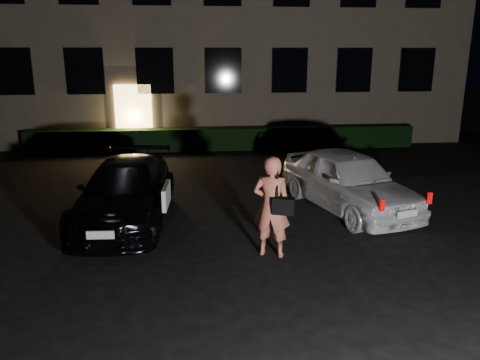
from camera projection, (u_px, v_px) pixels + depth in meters
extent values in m
plane|color=black|center=(267.00, 267.00, 8.33)|extent=(80.00, 80.00, 0.00)
cube|color=#FFC36E|center=(134.00, 117.00, 18.15)|extent=(1.40, 0.10, 2.50)
cube|color=black|center=(13.00, 72.00, 17.26)|extent=(1.40, 0.10, 1.70)
cube|color=black|center=(85.00, 71.00, 17.52)|extent=(1.40, 0.10, 1.70)
cube|color=black|center=(155.00, 71.00, 17.77)|extent=(1.40, 0.10, 1.70)
cube|color=black|center=(223.00, 71.00, 18.03)|extent=(1.40, 0.10, 1.70)
cube|color=black|center=(290.00, 71.00, 18.29)|extent=(1.40, 0.10, 1.70)
cube|color=black|center=(354.00, 70.00, 18.55)|extent=(1.40, 0.10, 1.70)
cube|color=black|center=(417.00, 70.00, 18.81)|extent=(1.40, 0.10, 1.70)
cube|color=black|center=(225.00, 139.00, 18.29)|extent=(15.00, 0.70, 0.85)
imported|color=black|center=(126.00, 192.00, 10.52)|extent=(2.13, 4.70, 1.33)
cube|color=white|center=(166.00, 195.00, 9.71)|extent=(0.14, 0.96, 0.44)
cube|color=silver|center=(100.00, 235.00, 8.25)|extent=(0.49, 0.07, 0.15)
imported|color=white|center=(348.00, 180.00, 11.24)|extent=(2.82, 4.55, 1.44)
cube|color=red|center=(382.00, 205.00, 9.19)|extent=(0.10, 0.08, 0.24)
cube|color=red|center=(430.00, 198.00, 9.63)|extent=(0.10, 0.08, 0.24)
cube|color=silver|center=(407.00, 214.00, 9.43)|extent=(0.47, 0.18, 0.14)
imported|color=#D96D55|center=(272.00, 207.00, 8.59)|extent=(0.81, 0.67, 1.91)
cube|color=black|center=(283.00, 206.00, 8.39)|extent=(0.43, 0.30, 0.30)
cube|color=black|center=(277.00, 182.00, 8.35)|extent=(0.06, 0.07, 0.59)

